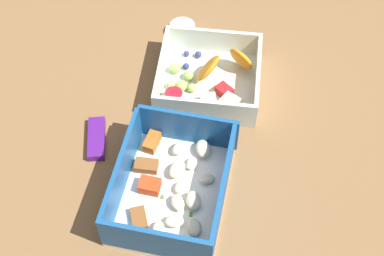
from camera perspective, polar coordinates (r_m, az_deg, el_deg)
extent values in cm
cube|color=brown|center=(78.68, -0.17, -0.76)|extent=(80.00, 80.00, 2.00)
cube|color=white|center=(72.10, -2.10, -7.06)|extent=(19.15, 15.41, 0.60)
cube|color=#19518C|center=(65.40, -3.98, -12.27)|extent=(1.62, 14.13, 6.20)
cube|color=#19518C|center=(73.73, -0.63, 0.09)|extent=(1.62, 14.13, 6.20)
cube|color=#19518C|center=(70.39, -7.57, -4.69)|extent=(16.98, 1.83, 6.20)
cube|color=#19518C|center=(68.52, 3.37, -6.73)|extent=(16.98, 1.83, 6.20)
ellipsoid|color=beige|center=(70.14, -1.99, -8.01)|extent=(3.04, 2.79, 1.25)
ellipsoid|color=beige|center=(68.53, 0.30, -10.69)|extent=(2.90, 2.44, 1.24)
ellipsoid|color=beige|center=(73.24, -0.04, -3.83)|extent=(2.25, 1.71, 1.04)
ellipsoid|color=beige|center=(68.92, -1.84, -10.04)|extent=(2.02, 2.67, 1.25)
ellipsoid|color=beige|center=(71.99, 1.65, -5.54)|extent=(2.12, 2.45, 1.03)
ellipsoid|color=beige|center=(74.43, -1.34, -2.15)|extent=(3.15, 2.96, 1.29)
ellipsoid|color=beige|center=(74.18, 1.19, -2.25)|extent=(3.49, 2.96, 1.48)
ellipsoid|color=beige|center=(72.43, -1.64, -4.48)|extent=(3.49, 3.07, 1.45)
ellipsoid|color=beige|center=(68.62, -3.70, -10.86)|extent=(2.34, 1.66, 1.15)
ellipsoid|color=beige|center=(70.06, 0.13, -7.85)|extent=(3.42, 2.92, 1.45)
ellipsoid|color=beige|center=(68.09, -1.92, -11.86)|extent=(2.48, 2.17, 1.03)
ellipsoid|color=beige|center=(71.38, -1.15, -6.39)|extent=(2.42, 2.09, 1.02)
cube|color=brown|center=(69.77, -5.74, -9.72)|extent=(3.61, 2.94, 1.05)
cube|color=brown|center=(73.42, -4.96, -4.09)|extent=(1.95, 3.20, 1.25)
cube|color=red|center=(71.55, -4.61, -6.25)|extent=(2.43, 3.01, 1.65)
cube|color=#AD5B1E|center=(75.27, -4.35, -1.53)|extent=(3.45, 2.36, 1.63)
cube|color=#387A33|center=(71.45, -3.22, -7.44)|extent=(0.60, 0.40, 0.20)
cube|color=#387A33|center=(74.03, -1.59, -3.80)|extent=(0.60, 0.40, 0.20)
cube|color=#387A33|center=(70.17, -0.11, -9.31)|extent=(0.60, 0.40, 0.20)
cube|color=silver|center=(83.06, 1.81, 4.76)|extent=(15.16, 15.57, 0.60)
cube|color=silver|center=(76.66, 1.32, 1.90)|extent=(0.83, 15.35, 4.34)
cube|color=silver|center=(86.09, 2.35, 9.44)|extent=(0.83, 15.35, 4.34)
cube|color=silver|center=(81.87, -3.31, 6.34)|extent=(13.74, 0.81, 4.34)
cube|color=silver|center=(81.18, 7.06, 5.38)|extent=(13.74, 0.81, 4.34)
ellipsoid|color=orange|center=(83.16, 5.34, 7.43)|extent=(5.00, 5.34, 4.70)
ellipsoid|color=orange|center=(81.25, 1.74, 6.46)|extent=(6.19, 5.46, 5.12)
cube|color=red|center=(80.95, 3.49, 4.02)|extent=(2.97, 3.06, 1.47)
cube|color=#F4EACC|center=(79.06, 1.81, 2.64)|extent=(3.45, 2.89, 1.81)
cube|color=#F4EACC|center=(78.88, 3.87, 2.44)|extent=(4.12, 3.83, 1.99)
sphere|color=#9ECC60|center=(82.73, -0.39, 5.70)|extent=(1.61, 1.61, 1.61)
sphere|color=#9ECC60|center=(83.67, -1.84, 6.50)|extent=(1.81, 1.81, 1.81)
sphere|color=#9ECC60|center=(81.57, -2.23, 4.63)|extent=(1.47, 1.47, 1.47)
sphere|color=#9ECC60|center=(81.26, -1.17, 4.61)|extent=(1.84, 1.84, 1.84)
sphere|color=#9ECC60|center=(81.21, -0.03, 4.35)|extent=(1.41, 1.41, 1.41)
cone|color=red|center=(79.62, -1.97, 3.33)|extent=(2.66, 2.66, 2.13)
sphere|color=navy|center=(84.39, -0.66, 6.69)|extent=(1.06, 1.06, 1.06)
sphere|color=navy|center=(86.07, 0.68, 7.95)|extent=(1.13, 1.13, 1.13)
sphere|color=navy|center=(86.30, -0.61, 8.04)|extent=(0.98, 0.98, 0.98)
cube|color=#51197A|center=(77.63, -10.27, -1.13)|extent=(7.35, 3.83, 1.20)
cylinder|color=white|center=(90.50, -1.05, 10.59)|extent=(4.27, 4.27, 1.79)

